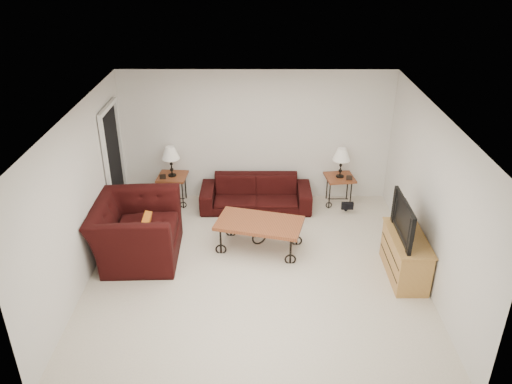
# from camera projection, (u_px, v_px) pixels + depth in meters

# --- Properties ---
(ground) EXTENTS (5.00, 5.00, 0.00)m
(ground) POSITION_uv_depth(u_px,v_px,m) (256.00, 271.00, 7.85)
(ground) COLOR silver
(ground) RESTS_ON ground
(wall_back) EXTENTS (5.00, 0.02, 2.50)m
(wall_back) POSITION_uv_depth(u_px,v_px,m) (256.00, 136.00, 9.51)
(wall_back) COLOR silver
(wall_back) RESTS_ON ground
(wall_front) EXTENTS (5.00, 0.02, 2.50)m
(wall_front) POSITION_uv_depth(u_px,v_px,m) (255.00, 316.00, 5.05)
(wall_front) COLOR silver
(wall_front) RESTS_ON ground
(wall_left) EXTENTS (0.02, 5.00, 2.50)m
(wall_left) POSITION_uv_depth(u_px,v_px,m) (81.00, 198.00, 7.29)
(wall_left) COLOR silver
(wall_left) RESTS_ON ground
(wall_right) EXTENTS (0.02, 5.00, 2.50)m
(wall_right) POSITION_uv_depth(u_px,v_px,m) (431.00, 199.00, 7.27)
(wall_right) COLOR silver
(wall_right) RESTS_ON ground
(ceiling) EXTENTS (5.00, 5.00, 0.00)m
(ceiling) POSITION_uv_depth(u_px,v_px,m) (256.00, 115.00, 6.72)
(ceiling) COLOR white
(ceiling) RESTS_ON wall_back
(doorway) EXTENTS (0.08, 0.94, 2.04)m
(doorway) POSITION_uv_depth(u_px,v_px,m) (114.00, 166.00, 8.87)
(doorway) COLOR black
(doorway) RESTS_ON ground
(sofa) EXTENTS (2.04, 0.80, 0.60)m
(sofa) POSITION_uv_depth(u_px,v_px,m) (256.00, 194.00, 9.51)
(sofa) COLOR black
(sofa) RESTS_ON ground
(side_table_left) EXTENTS (0.57, 0.57, 0.58)m
(side_table_left) POSITION_uv_depth(u_px,v_px,m) (173.00, 189.00, 9.68)
(side_table_left) COLOR brown
(side_table_left) RESTS_ON ground
(side_table_right) EXTENTS (0.58, 0.58, 0.57)m
(side_table_right) POSITION_uv_depth(u_px,v_px,m) (339.00, 190.00, 9.67)
(side_table_right) COLOR brown
(side_table_right) RESTS_ON ground
(lamp_left) EXTENTS (0.35, 0.35, 0.58)m
(lamp_left) POSITION_uv_depth(u_px,v_px,m) (171.00, 161.00, 9.42)
(lamp_left) COLOR black
(lamp_left) RESTS_ON side_table_left
(lamp_right) EXTENTS (0.36, 0.36, 0.57)m
(lamp_right) POSITION_uv_depth(u_px,v_px,m) (341.00, 163.00, 9.42)
(lamp_right) COLOR black
(lamp_right) RESTS_ON side_table_right
(photo_frame_left) EXTENTS (0.12, 0.03, 0.10)m
(photo_frame_left) POSITION_uv_depth(u_px,v_px,m) (163.00, 177.00, 9.40)
(photo_frame_left) COLOR black
(photo_frame_left) RESTS_ON side_table_left
(photo_frame_right) EXTENTS (0.11, 0.02, 0.09)m
(photo_frame_right) POSITION_uv_depth(u_px,v_px,m) (349.00, 178.00, 9.39)
(photo_frame_right) COLOR black
(photo_frame_right) RESTS_ON side_table_right
(coffee_table) EXTENTS (1.50, 1.04, 0.51)m
(coffee_table) POSITION_uv_depth(u_px,v_px,m) (259.00, 235.00, 8.28)
(coffee_table) COLOR brown
(coffee_table) RESTS_ON ground
(armchair) EXTENTS (1.32, 1.49, 0.94)m
(armchair) POSITION_uv_depth(u_px,v_px,m) (136.00, 230.00, 8.00)
(armchair) COLOR black
(armchair) RESTS_ON ground
(throw_pillow) EXTENTS (0.13, 0.43, 0.43)m
(throw_pillow) POSITION_uv_depth(u_px,v_px,m) (145.00, 229.00, 7.93)
(throw_pillow) COLOR #BB4918
(throw_pillow) RESTS_ON armchair
(tv_stand) EXTENTS (0.47, 1.13, 0.68)m
(tv_stand) POSITION_uv_depth(u_px,v_px,m) (405.00, 256.00, 7.60)
(tv_stand) COLOR #B98D44
(tv_stand) RESTS_ON ground
(television) EXTENTS (0.13, 1.01, 0.58)m
(television) POSITION_uv_depth(u_px,v_px,m) (410.00, 219.00, 7.31)
(television) COLOR black
(television) RESTS_ON tv_stand
(backpack) EXTENTS (0.39, 0.34, 0.43)m
(backpack) POSITION_uv_depth(u_px,v_px,m) (347.00, 201.00, 9.43)
(backpack) COLOR black
(backpack) RESTS_ON ground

